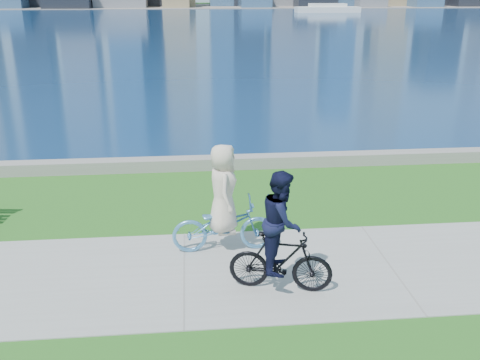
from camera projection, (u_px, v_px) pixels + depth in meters
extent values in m
plane|color=#215C18|center=(184.00, 275.00, 10.10)|extent=(320.00, 320.00, 0.00)
cube|color=#989893|center=(184.00, 275.00, 10.09)|extent=(80.00, 3.50, 0.02)
cube|color=gray|center=(184.00, 164.00, 15.83)|extent=(90.00, 0.50, 0.35)
cube|color=navy|center=(185.00, 22.00, 77.38)|extent=(320.00, 131.00, 0.01)
cube|color=gray|center=(186.00, 6.00, 131.55)|extent=(320.00, 30.00, 0.12)
cube|color=white|center=(327.00, 10.00, 103.40)|extent=(12.35, 3.53, 1.06)
cube|color=white|center=(328.00, 5.00, 103.11)|extent=(7.06, 2.65, 0.62)
imported|color=#5496CC|center=(224.00, 225.00, 10.85)|extent=(0.78, 2.11, 1.10)
imported|color=white|center=(223.00, 189.00, 10.57)|extent=(0.61, 0.92, 1.83)
imported|color=black|center=(281.00, 262.00, 9.42)|extent=(0.98, 1.91, 1.11)
imported|color=black|center=(282.00, 221.00, 9.15)|extent=(0.87, 1.01, 1.81)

